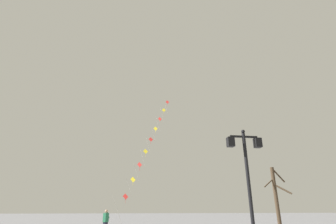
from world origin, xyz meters
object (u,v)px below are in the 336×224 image
object	(u,v)px
kite_flyer	(106,222)
bare_tree	(277,200)
twin_lantern_lamp_post	(247,166)
kite_train	(148,145)

from	to	relation	value
kite_flyer	bare_tree	bearing A→B (deg)	-82.99
kite_flyer	bare_tree	world-z (taller)	bare_tree
twin_lantern_lamp_post	bare_tree	world-z (taller)	twin_lantern_lamp_post
twin_lantern_lamp_post	bare_tree	xyz separation A→B (m)	(4.23, 5.50, -1.18)
bare_tree	kite_train	bearing A→B (deg)	126.49
kite_train	bare_tree	size ratio (longest dim) A/B	3.44
twin_lantern_lamp_post	kite_flyer	distance (m)	12.25
kite_flyer	bare_tree	size ratio (longest dim) A/B	0.40
kite_train	bare_tree	distance (m)	13.71
twin_lantern_lamp_post	kite_train	distance (m)	16.49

